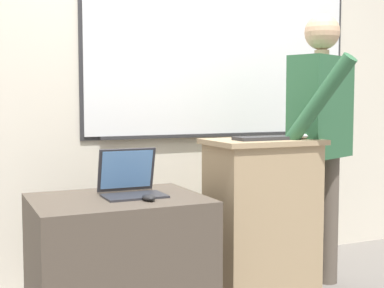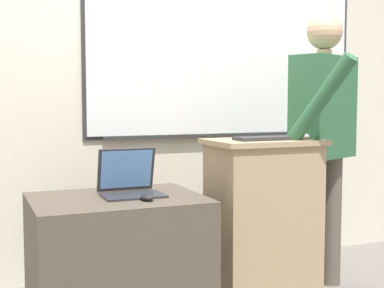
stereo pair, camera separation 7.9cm
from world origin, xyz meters
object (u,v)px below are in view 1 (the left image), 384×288
Objects in this scene: person_presenter at (321,130)px; wireless_keyboard at (266,138)px; laptop at (130,180)px; computer_mouse_by_laptop at (149,197)px; lectern_podium at (261,219)px; side_desk at (118,263)px; computer_mouse_by_keyboard at (302,136)px.

person_presenter is 4.50× the size of wireless_keyboard.
laptop reaches higher than computer_mouse_by_laptop.
lectern_podium is at bearing 159.37° from person_presenter.
laptop is (0.08, 0.05, 0.42)m from side_desk.
laptop is at bearing 177.40° from computer_mouse_by_keyboard.
laptop is 1.08m from computer_mouse_by_keyboard.
wireless_keyboard is at bearing 11.53° from computer_mouse_by_laptop.
person_presenter is 5.46× the size of laptop.
wireless_keyboard is 0.25m from computer_mouse_by_keyboard.
computer_mouse_by_laptop is at bearing 167.45° from person_presenter.
laptop is 3.14× the size of computer_mouse_by_laptop.
lectern_podium reaches higher than side_desk.
computer_mouse_by_keyboard is at bearing -0.26° from wireless_keyboard.
person_presenter reaches higher than lectern_podium.
lectern_podium is 0.68m from person_presenter.
lectern_podium is at bearing 82.84° from wireless_keyboard.
computer_mouse_by_laptop is (0.03, -0.21, -0.06)m from laptop.
computer_mouse_by_laptop is 1.00× the size of computer_mouse_by_keyboard.
person_presenter reaches higher than wireless_keyboard.
lectern_podium is at bearing 0.57° from laptop.
laptop reaches higher than side_desk.
computer_mouse_by_keyboard is at bearing 0.18° from side_desk.
lectern_podium is 0.49m from wireless_keyboard.
computer_mouse_by_laptop is at bearing -80.85° from laptop.
computer_mouse_by_keyboard reaches higher than lectern_podium.
laptop is 0.82× the size of wireless_keyboard.
side_desk is 1.09m from wireless_keyboard.
wireless_keyboard reaches higher than lectern_podium.
side_desk is 2.77× the size of laptop.
lectern_podium is 0.87m from laptop.
person_presenter is 1.28m from laptop.
computer_mouse_by_keyboard is at bearing 8.73° from computer_mouse_by_laptop.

